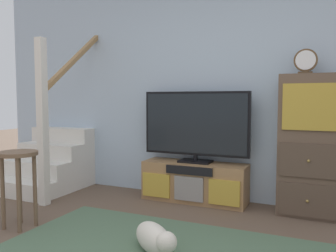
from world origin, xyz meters
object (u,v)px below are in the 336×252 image
desk_clock (306,62)px  dog (155,239)px  side_cabinet (310,146)px  television (196,125)px  bar_stool_near (18,171)px  media_console (194,182)px

desk_clock → dog: bearing=-124.1°
dog → side_cabinet: bearing=54.5°
side_cabinet → dog: (-1.00, -1.41, -0.58)m
television → bar_stool_near: size_ratio=1.77×
media_console → desk_clock: (1.13, -0.00, 1.29)m
dog → media_console: bearing=97.7°
side_cabinet → bar_stool_near: (-2.35, -1.41, -0.18)m
media_console → dog: size_ratio=2.46×
bar_stool_near → dog: bearing=0.3°
television → desk_clock: desk_clock is taller
television → bar_stool_near: television is taller
television → desk_clock: (1.13, -0.03, 0.65)m
television → desk_clock: 1.31m
media_console → side_cabinet: side_cabinet is taller
side_cabinet → dog: size_ratio=2.92×
media_console → dog: bearing=-82.3°
television → side_cabinet: 1.20m
desk_clock → dog: (-0.94, -1.39, -1.40)m
side_cabinet → dog: side_cabinet is taller
television → dog: 1.62m
bar_stool_near → desk_clock: bearing=31.4°
desk_clock → bar_stool_near: (-2.29, -1.40, -1.00)m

